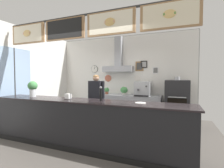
% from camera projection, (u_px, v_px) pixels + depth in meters
% --- Properties ---
extents(ground_plane, '(5.98, 5.98, 0.00)m').
position_uv_depth(ground_plane, '(91.00, 140.00, 3.84)').
color(ground_plane, '#514C47').
extents(back_wall_assembly, '(4.98, 2.70, 2.97)m').
position_uv_depth(back_wall_assembly, '(121.00, 74.00, 5.82)').
color(back_wall_assembly, gray).
rests_on(back_wall_assembly, ground_plane).
extents(left_wall_with_window, '(0.15, 4.76, 2.97)m').
position_uv_depth(left_wall_with_window, '(15.00, 77.00, 4.69)').
color(left_wall_with_window, white).
rests_on(left_wall_with_window, ground_plane).
extents(service_counter, '(4.47, 0.65, 1.00)m').
position_uv_depth(service_counter, '(82.00, 124.00, 3.45)').
color(service_counter, black).
rests_on(service_counter, ground_plane).
extents(back_prep_counter, '(2.21, 0.62, 0.89)m').
position_uv_depth(back_prep_counter, '(128.00, 108.00, 5.54)').
color(back_prep_counter, '#A3A5AD').
rests_on(back_prep_counter, ground_plane).
extents(pizza_oven, '(0.66, 0.75, 1.50)m').
position_uv_depth(pizza_oven, '(177.00, 104.00, 4.77)').
color(pizza_oven, '#232326').
rests_on(pizza_oven, ground_plane).
extents(shop_worker, '(0.56, 0.28, 1.56)m').
position_uv_depth(shop_worker, '(96.00, 100.00, 4.70)').
color(shop_worker, '#232328').
rests_on(shop_worker, ground_plane).
extents(espresso_machine, '(0.49, 0.54, 0.46)m').
position_uv_depth(espresso_machine, '(143.00, 89.00, 5.30)').
color(espresso_machine, '#B7BABF').
rests_on(espresso_machine, back_prep_counter).
extents(potted_oregano, '(0.18, 0.18, 0.23)m').
position_uv_depth(potted_oregano, '(107.00, 90.00, 5.80)').
color(potted_oregano, '#9E563D').
rests_on(potted_oregano, back_prep_counter).
extents(potted_thyme, '(0.25, 0.25, 0.27)m').
position_uv_depth(potted_thyme, '(124.00, 90.00, 5.53)').
color(potted_thyme, beige).
rests_on(potted_thyme, back_prep_counter).
extents(basil_vase, '(0.22, 0.22, 0.39)m').
position_uv_depth(basil_vase, '(33.00, 88.00, 3.99)').
color(basil_vase, silver).
rests_on(basil_vase, service_counter).
extents(napkin_holder, '(0.13, 0.13, 0.13)m').
position_uv_depth(napkin_holder, '(68.00, 97.00, 3.61)').
color(napkin_holder, '#262628').
rests_on(napkin_holder, service_counter).
extents(condiment_plate, '(0.20, 0.20, 0.01)m').
position_uv_depth(condiment_plate, '(140.00, 103.00, 3.02)').
color(condiment_plate, white).
rests_on(condiment_plate, service_counter).
extents(pepper_grinder, '(0.06, 0.06, 0.29)m').
position_uv_depth(pepper_grinder, '(101.00, 94.00, 3.36)').
color(pepper_grinder, black).
rests_on(pepper_grinder, service_counter).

